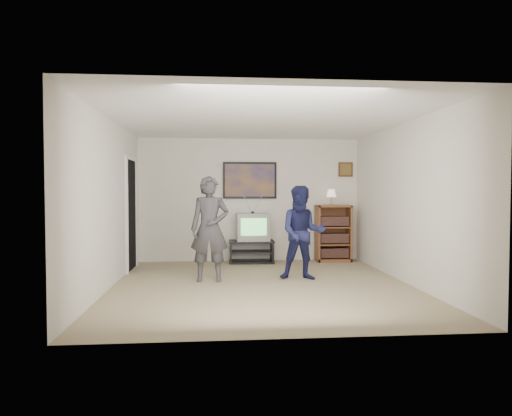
{
  "coord_description": "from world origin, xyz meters",
  "views": [
    {
      "loc": [
        -0.69,
        -6.82,
        1.43
      ],
      "look_at": [
        -0.03,
        0.71,
        1.15
      ],
      "focal_mm": 32.0,
      "sensor_mm": 36.0,
      "label": 1
    }
  ],
  "objects": [
    {
      "name": "doorway",
      "position": [
        -2.23,
        1.6,
        1.0
      ],
      "size": [
        0.03,
        0.85,
        2.0
      ],
      "primitive_type": "cube",
      "color": "black",
      "rests_on": "room_shell"
    },
    {
      "name": "controller_right",
      "position": [
        0.65,
        0.63,
        0.98
      ],
      "size": [
        0.05,
        0.11,
        0.03
      ],
      "primitive_type": "cube",
      "rotation": [
        0.0,
        0.0,
        0.13
      ],
      "color": "white",
      "rests_on": "person_short"
    },
    {
      "name": "controller_left",
      "position": [
        -0.83,
        0.66,
        1.14
      ],
      "size": [
        0.07,
        0.12,
        0.03
      ],
      "primitive_type": "cube",
      "rotation": [
        0.0,
        0.0,
        0.3
      ],
      "color": "white",
      "rests_on": "person_tall"
    },
    {
      "name": "person_tall",
      "position": [
        -0.79,
        0.41,
        0.83
      ],
      "size": [
        0.62,
        0.42,
        1.67
      ],
      "primitive_type": "imported",
      "rotation": [
        0.0,
        0.0,
        -0.03
      ],
      "color": "#37373A",
      "rests_on": "room_shell"
    },
    {
      "name": "air_vent",
      "position": [
        -0.55,
        2.48,
        1.95
      ],
      "size": [
        0.28,
        0.02,
        0.14
      ],
      "primitive_type": "cube",
      "color": "white",
      "rests_on": "room_shell"
    },
    {
      "name": "table_lamp",
      "position": [
        1.64,
        2.25,
        1.3
      ],
      "size": [
        0.2,
        0.2,
        0.32
      ],
      "primitive_type": null,
      "color": "#FCDBBF",
      "rests_on": "bookshelf"
    },
    {
      "name": "small_picture",
      "position": [
        2.0,
        2.48,
        1.88
      ],
      "size": [
        0.3,
        0.03,
        0.3
      ],
      "primitive_type": "cube",
      "color": "#2F210F",
      "rests_on": "room_shell"
    },
    {
      "name": "room_shell",
      "position": [
        0.0,
        0.35,
        1.25
      ],
      "size": [
        4.51,
        5.0,
        2.51
      ],
      "color": "#726648",
      "rests_on": "ground"
    },
    {
      "name": "bookshelf",
      "position": [
        1.69,
        2.28,
        0.57
      ],
      "size": [
        0.7,
        0.4,
        1.14
      ],
      "primitive_type": null,
      "color": "brown",
      "rests_on": "room_shell"
    },
    {
      "name": "crt_television",
      "position": [
        0.04,
        2.23,
        0.72
      ],
      "size": [
        0.65,
        0.56,
        0.54
      ],
      "primitive_type": null,
      "rotation": [
        0.0,
        0.0,
        0.02
      ],
      "color": "gray",
      "rests_on": "media_stand"
    },
    {
      "name": "media_stand",
      "position": [
        0.01,
        2.23,
        0.22
      ],
      "size": [
        0.9,
        0.51,
        0.45
      ],
      "rotation": [
        0.0,
        0.0,
        -0.02
      ],
      "color": "black",
      "rests_on": "room_shell"
    },
    {
      "name": "person_short",
      "position": [
        0.7,
        0.42,
        0.76
      ],
      "size": [
        0.82,
        0.68,
        1.52
      ],
      "primitive_type": "imported",
      "rotation": [
        0.0,
        0.0,
        -0.15
      ],
      "color": "#171A41",
      "rests_on": "room_shell"
    },
    {
      "name": "poster",
      "position": [
        0.0,
        2.48,
        1.65
      ],
      "size": [
        1.1,
        0.03,
        0.75
      ],
      "primitive_type": "cube",
      "color": "black",
      "rests_on": "room_shell"
    }
  ]
}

